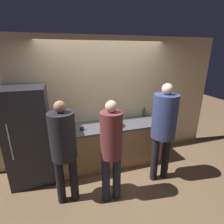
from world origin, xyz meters
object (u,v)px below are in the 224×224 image
at_px(person_left, 63,145).
at_px(cup_black, 82,128).
at_px(utensil_crock, 61,123).
at_px(person_right, 164,123).
at_px(bottle_green, 144,113).
at_px(person_center, 111,145).
at_px(fruit_bowl, 114,124).
at_px(refrigerator, 29,136).

height_order(person_left, cup_black, person_left).
bearing_deg(utensil_crock, person_left, -89.35).
height_order(person_left, utensil_crock, person_left).
height_order(person_right, bottle_green, person_right).
height_order(person_center, bottle_green, person_center).
xyz_separation_m(fruit_bowl, cup_black, (-0.64, 0.01, -0.01)).
bearing_deg(fruit_bowl, person_center, -110.90).
height_order(person_right, utensil_crock, person_right).
distance_m(person_right, bottle_green, 1.03).
relative_size(person_center, cup_black, 21.52).
bearing_deg(person_left, bottle_green, 29.58).
bearing_deg(refrigerator, person_center, -36.82).
xyz_separation_m(refrigerator, person_center, (1.24, -0.93, 0.10)).
bearing_deg(utensil_crock, fruit_bowl, -15.88).
xyz_separation_m(person_right, fruit_bowl, (-0.68, 0.65, -0.19)).
relative_size(refrigerator, person_left, 1.05).
bearing_deg(person_right, cup_black, 153.54).
bearing_deg(bottle_green, utensil_crock, -178.00).
distance_m(fruit_bowl, cup_black, 0.64).
relative_size(refrigerator, cup_black, 22.65).
xyz_separation_m(fruit_bowl, bottle_green, (0.83, 0.35, 0.03)).
relative_size(person_center, fruit_bowl, 4.98).
distance_m(person_left, bottle_green, 2.11).
bearing_deg(refrigerator, fruit_bowl, -2.64).
distance_m(person_center, fruit_bowl, 0.92).
distance_m(bottle_green, cup_black, 1.52).
relative_size(bottle_green, cup_black, 2.57).
distance_m(refrigerator, person_left, 0.96).
bearing_deg(utensil_crock, person_center, -59.15).
distance_m(person_left, person_center, 0.70).
relative_size(refrigerator, person_right, 0.97).
bearing_deg(bottle_green, refrigerator, -173.35).
bearing_deg(person_left, utensil_crock, 90.65).
bearing_deg(fruit_bowl, refrigerator, 177.36).
xyz_separation_m(utensil_crock, cup_black, (0.37, -0.28, -0.04)).
bearing_deg(cup_black, utensil_crock, 142.83).
relative_size(refrigerator, utensil_crock, 6.71).
bearing_deg(fruit_bowl, person_left, -145.54).
relative_size(refrigerator, bottle_green, 8.82).
relative_size(fruit_bowl, bottle_green, 1.68).
bearing_deg(cup_black, bottle_green, 13.13).
bearing_deg(bottle_green, fruit_bowl, -157.00).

